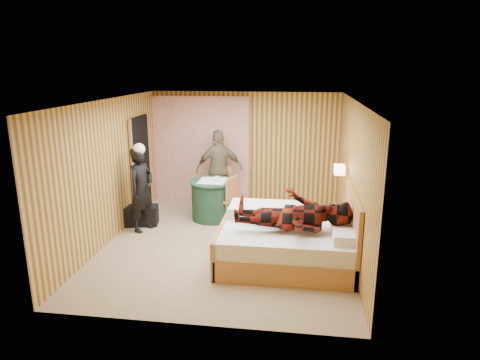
# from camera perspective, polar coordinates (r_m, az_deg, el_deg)

# --- Properties ---
(floor) EXTENTS (4.20, 5.00, 0.01)m
(floor) POSITION_cam_1_polar(r_m,az_deg,el_deg) (7.68, -1.72, -8.39)
(floor) COLOR #9D8267
(floor) RESTS_ON ground
(ceiling) EXTENTS (4.20, 5.00, 0.01)m
(ceiling) POSITION_cam_1_polar(r_m,az_deg,el_deg) (7.07, -1.88, 10.53)
(ceiling) COLOR white
(ceiling) RESTS_ON wall_back
(wall_back) EXTENTS (4.20, 0.02, 2.50)m
(wall_back) POSITION_cam_1_polar(r_m,az_deg,el_deg) (9.69, 0.67, 4.30)
(wall_back) COLOR #D5A851
(wall_back) RESTS_ON floor
(wall_left) EXTENTS (0.02, 5.00, 2.50)m
(wall_left) POSITION_cam_1_polar(r_m,az_deg,el_deg) (7.90, -17.00, 1.16)
(wall_left) COLOR #D5A851
(wall_left) RESTS_ON floor
(wall_right) EXTENTS (0.02, 5.00, 2.50)m
(wall_right) POSITION_cam_1_polar(r_m,az_deg,el_deg) (7.24, 14.82, 0.09)
(wall_right) COLOR #D5A851
(wall_right) RESTS_ON floor
(curtain) EXTENTS (2.20, 0.08, 2.40)m
(curtain) POSITION_cam_1_polar(r_m,az_deg,el_deg) (9.81, -5.20, 4.07)
(curtain) COLOR beige
(curtain) RESTS_ON floor
(doorway) EXTENTS (0.06, 0.90, 2.05)m
(doorway) POSITION_cam_1_polar(r_m,az_deg,el_deg) (9.19, -13.08, 1.87)
(doorway) COLOR black
(doorway) RESTS_ON floor
(wall_lamp) EXTENTS (0.26, 0.24, 0.16)m
(wall_lamp) POSITION_cam_1_polar(r_m,az_deg,el_deg) (7.64, 13.15, 1.36)
(wall_lamp) COLOR gold
(wall_lamp) RESTS_ON wall_right
(bed) EXTENTS (2.18, 1.72, 1.18)m
(bed) POSITION_cam_1_polar(r_m,az_deg,el_deg) (6.95, 6.71, -8.07)
(bed) COLOR #C68051
(bed) RESTS_ON floor
(nightstand) EXTENTS (0.39, 0.53, 0.51)m
(nightstand) POSITION_cam_1_polar(r_m,az_deg,el_deg) (7.99, 12.37, -5.77)
(nightstand) COLOR #C68051
(nightstand) RESTS_ON floor
(round_table) EXTENTS (0.92, 0.92, 0.81)m
(round_table) POSITION_cam_1_polar(r_m,az_deg,el_deg) (8.74, -3.65, -2.62)
(round_table) COLOR #1F442D
(round_table) RESTS_ON floor
(chair_far) EXTENTS (0.55, 0.55, 0.93)m
(chair_far) POSITION_cam_1_polar(r_m,az_deg,el_deg) (9.37, -2.61, -0.55)
(chair_far) COLOR #C68051
(chair_far) RESTS_ON floor
(chair_near) EXTENTS (0.55, 0.55, 0.94)m
(chair_near) POSITION_cam_1_polar(r_m,az_deg,el_deg) (8.54, -1.70, -2.07)
(chair_near) COLOR #C68051
(chair_near) RESTS_ON floor
(duffel_bag) EXTENTS (0.73, 0.48, 0.38)m
(duffel_bag) POSITION_cam_1_polar(r_m,az_deg,el_deg) (8.69, -13.14, -4.62)
(duffel_bag) COLOR black
(duffel_bag) RESTS_ON floor
(sneaker_left) EXTENTS (0.27, 0.16, 0.11)m
(sneaker_left) POSITION_cam_1_polar(r_m,az_deg,el_deg) (8.01, -2.14, -6.96)
(sneaker_left) COLOR white
(sneaker_left) RESTS_ON floor
(sneaker_right) EXTENTS (0.26, 0.13, 0.11)m
(sneaker_right) POSITION_cam_1_polar(r_m,az_deg,el_deg) (8.86, -2.59, -4.78)
(sneaker_right) COLOR white
(sneaker_right) RESTS_ON floor
(woman_standing) EXTENTS (0.56, 0.68, 1.61)m
(woman_standing) POSITION_cam_1_polar(r_m,az_deg,el_deg) (8.22, -13.00, -1.25)
(woman_standing) COLOR black
(woman_standing) RESTS_ON floor
(man_at_table) EXTENTS (1.09, 0.67, 1.72)m
(man_at_table) POSITION_cam_1_polar(r_m,az_deg,el_deg) (9.34, -2.77, 1.45)
(man_at_table) COLOR #696246
(man_at_table) RESTS_ON floor
(man_on_bed) EXTENTS (0.86, 0.67, 1.77)m
(man_on_bed) POSITION_cam_1_polar(r_m,az_deg,el_deg) (6.49, 7.12, -3.35)
(man_on_bed) COLOR #651509
(man_on_bed) RESTS_ON bed
(book_lower) EXTENTS (0.26, 0.28, 0.02)m
(book_lower) POSITION_cam_1_polar(r_m,az_deg,el_deg) (7.85, 12.50, -4.14)
(book_lower) COLOR white
(book_lower) RESTS_ON nightstand
(book_upper) EXTENTS (0.21, 0.26, 0.02)m
(book_upper) POSITION_cam_1_polar(r_m,az_deg,el_deg) (7.85, 12.51, -4.00)
(book_upper) COLOR white
(book_upper) RESTS_ON nightstand
(cup_nightstand) EXTENTS (0.13, 0.13, 0.09)m
(cup_nightstand) POSITION_cam_1_polar(r_m,az_deg,el_deg) (8.01, 12.42, -3.47)
(cup_nightstand) COLOR white
(cup_nightstand) RESTS_ON nightstand
(cup_table) EXTENTS (0.14, 0.14, 0.10)m
(cup_table) POSITION_cam_1_polar(r_m,az_deg,el_deg) (8.55, -3.11, 0.14)
(cup_table) COLOR white
(cup_table) RESTS_ON round_table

